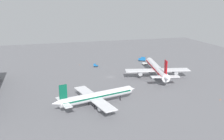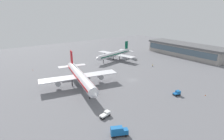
% 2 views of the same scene
% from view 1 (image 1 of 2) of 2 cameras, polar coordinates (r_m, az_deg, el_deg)
% --- Properties ---
extents(ground, '(288.00, 288.00, 0.00)m').
position_cam_1_polar(ground, '(162.56, -0.41, -1.58)').
color(ground, slate).
extents(airplane_at_gate, '(50.94, 41.40, 15.61)m').
position_cam_1_polar(airplane_at_gate, '(162.96, 10.17, 0.29)').
color(airplane_at_gate, white).
rests_on(airplane_at_gate, ground).
extents(airplane_taxiing, '(34.86, 42.77, 13.17)m').
position_cam_1_polar(airplane_taxiing, '(117.79, -3.60, -5.99)').
color(airplane_taxiing, white).
rests_on(airplane_taxiing, ground).
extents(catering_truck, '(4.11, 5.87, 3.30)m').
position_cam_1_polar(catering_truck, '(205.76, 6.90, 2.48)').
color(catering_truck, black).
rests_on(catering_truck, ground).
extents(baggage_tug, '(2.94, 3.60, 2.30)m').
position_cam_1_polar(baggage_tug, '(187.04, -3.81, 1.06)').
color(baggage_tug, black).
rests_on(baggage_tug, ground).
extents(pushback_tractor, '(3.03, 4.72, 1.90)m').
position_cam_1_polar(pushback_tractor, '(194.24, 7.47, 1.45)').
color(pushback_tractor, black).
rests_on(pushback_tractor, ground).
extents(ground_crew_worker, '(0.42, 0.58, 1.67)m').
position_cam_1_polar(ground_crew_worker, '(146.51, -10.37, -3.45)').
color(ground_crew_worker, '#1E2338').
rests_on(ground_crew_worker, ground).
extents(safety_cone_near_gate, '(0.44, 0.44, 0.60)m').
position_cam_1_polar(safety_cone_near_gate, '(193.16, -7.37, 1.17)').
color(safety_cone_near_gate, '#EA590C').
rests_on(safety_cone_near_gate, ground).
extents(safety_cone_mid_apron, '(0.44, 0.44, 0.60)m').
position_cam_1_polar(safety_cone_mid_apron, '(136.97, 23.40, -6.15)').
color(safety_cone_mid_apron, '#EA590C').
rests_on(safety_cone_mid_apron, ground).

